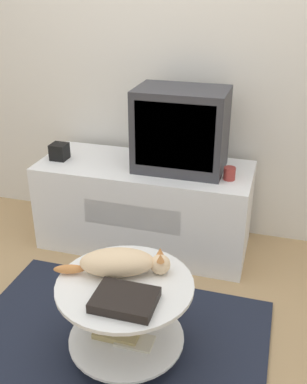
{
  "coord_description": "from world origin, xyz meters",
  "views": [
    {
      "loc": [
        0.67,
        -1.55,
        1.66
      ],
      "look_at": [
        0.06,
        0.51,
        0.63
      ],
      "focal_mm": 42.0,
      "sensor_mm": 36.0,
      "label": 1
    }
  ],
  "objects_px": {
    "tv": "(181,130)",
    "speaker": "(59,152)",
    "cat": "(121,263)",
    "dvd_box": "(125,300)"
  },
  "relations": [
    {
      "from": "speaker",
      "to": "cat",
      "type": "xyz_separation_m",
      "value": [
        0.74,
        -0.88,
        -0.14
      ]
    },
    {
      "from": "speaker",
      "to": "cat",
      "type": "relative_size",
      "value": 0.2
    },
    {
      "from": "tv",
      "to": "speaker",
      "type": "height_order",
      "value": "tv"
    },
    {
      "from": "cat",
      "to": "tv",
      "type": "bearing_deg",
      "value": 69.23
    },
    {
      "from": "cat",
      "to": "dvd_box",
      "type": "bearing_deg",
      "value": -83.28
    },
    {
      "from": "tv",
      "to": "cat",
      "type": "bearing_deg",
      "value": -93.0
    },
    {
      "from": "dvd_box",
      "to": "speaker",
      "type": "bearing_deg",
      "value": 127.8
    },
    {
      "from": "speaker",
      "to": "dvd_box",
      "type": "relative_size",
      "value": 0.4
    },
    {
      "from": "tv",
      "to": "speaker",
      "type": "relative_size",
      "value": 5.22
    },
    {
      "from": "speaker",
      "to": "dvd_box",
      "type": "xyz_separation_m",
      "value": [
        0.83,
        -1.07,
        -0.18
      ]
    }
  ]
}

